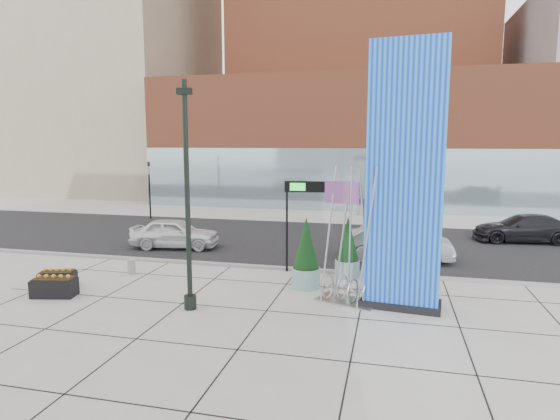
% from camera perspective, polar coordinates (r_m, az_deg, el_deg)
% --- Properties ---
extents(ground, '(160.00, 160.00, 0.00)m').
position_cam_1_polar(ground, '(16.91, -4.08, -10.73)').
color(ground, '#9E9991').
rests_on(ground, ground).
extents(street_asphalt, '(80.00, 12.00, 0.02)m').
position_cam_1_polar(street_asphalt, '(26.27, 2.51, -3.78)').
color(street_asphalt, black).
rests_on(street_asphalt, ground).
extents(curb_edge, '(80.00, 0.30, 0.12)m').
position_cam_1_polar(curb_edge, '(20.57, -0.70, -7.06)').
color(curb_edge, gray).
rests_on(curb_edge, ground).
extents(tower_podium, '(34.00, 10.00, 11.00)m').
position_cam_1_polar(tower_podium, '(42.40, 8.34, 8.21)').
color(tower_podium, brown).
rests_on(tower_podium, ground).
extents(tower_glass_front, '(34.00, 0.60, 5.00)m').
position_cam_1_polar(tower_glass_front, '(37.74, 7.57, 3.66)').
color(tower_glass_front, '#8CA5B2').
rests_on(tower_glass_front, ground).
extents(building_beige_left, '(18.00, 20.00, 34.00)m').
position_cam_1_polar(building_beige_left, '(59.23, -19.34, 19.04)').
color(building_beige_left, gray).
rests_on(building_beige_left, ground).
extents(blue_pylon, '(2.72, 1.45, 8.68)m').
position_cam_1_polar(blue_pylon, '(15.71, 15.01, 3.22)').
color(blue_pylon, '#0C31C1').
rests_on(blue_pylon, ground).
extents(lamp_post, '(0.48, 0.41, 7.44)m').
position_cam_1_polar(lamp_post, '(15.43, -11.16, -1.04)').
color(lamp_post, black).
rests_on(lamp_post, ground).
extents(public_art_sculpture, '(2.33, 1.70, 4.76)m').
position_cam_1_polar(public_art_sculpture, '(16.34, 8.34, -6.90)').
color(public_art_sculpture, '#B1B3B6').
rests_on(public_art_sculpture, ground).
extents(concrete_bollard, '(0.32, 0.32, 0.62)m').
position_cam_1_polar(concrete_bollard, '(20.74, -17.65, -6.60)').
color(concrete_bollard, gray).
rests_on(concrete_bollard, ground).
extents(overhead_street_sign, '(1.84, 0.37, 3.89)m').
position_cam_1_polar(overhead_street_sign, '(19.48, 2.75, 1.89)').
color(overhead_street_sign, black).
rests_on(overhead_street_sign, ground).
extents(round_planter_east, '(0.97, 0.97, 2.43)m').
position_cam_1_polar(round_planter_east, '(19.33, 15.30, -5.02)').
color(round_planter_east, '#80ADA8').
rests_on(round_planter_east, ground).
extents(round_planter_mid, '(1.01, 1.01, 2.52)m').
position_cam_1_polar(round_planter_mid, '(19.38, 8.24, -4.65)').
color(round_planter_mid, '#80ADA8').
rests_on(round_planter_mid, ground).
extents(round_planter_west, '(1.09, 1.09, 2.72)m').
position_cam_1_polar(round_planter_west, '(17.80, 3.19, -5.42)').
color(round_planter_west, '#80ADA8').
rests_on(round_planter_west, ground).
extents(box_planter_north, '(1.44, 1.00, 0.72)m').
position_cam_1_polar(box_planter_north, '(20.04, -25.49, -7.50)').
color(box_planter_north, black).
rests_on(box_planter_north, ground).
extents(box_planter_south, '(1.61, 1.03, 0.82)m').
position_cam_1_polar(box_planter_south, '(18.84, -25.82, -8.36)').
color(box_planter_south, black).
rests_on(box_planter_south, ground).
extents(car_white_west, '(4.76, 2.48, 1.55)m').
position_cam_1_polar(car_white_west, '(25.01, -12.70, -2.81)').
color(car_white_west, white).
rests_on(car_white_west, ground).
extents(car_silver_mid, '(5.06, 1.80, 1.66)m').
position_cam_1_polar(car_silver_mid, '(22.57, 14.09, -3.91)').
color(car_silver_mid, '#9E9FA5').
rests_on(car_silver_mid, ground).
extents(car_dark_east, '(5.43, 2.63, 1.52)m').
position_cam_1_polar(car_dark_east, '(29.18, 27.53, -2.01)').
color(car_dark_east, black).
rests_on(car_dark_east, ground).
extents(traffic_signal, '(0.15, 0.18, 4.10)m').
position_cam_1_polar(traffic_signal, '(34.76, -15.63, 2.70)').
color(traffic_signal, black).
rests_on(traffic_signal, ground).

